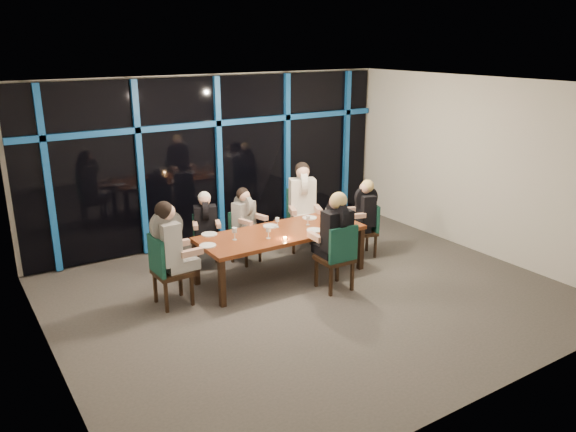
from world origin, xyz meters
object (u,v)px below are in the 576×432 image
Objects in this scene: diner_end_right at (364,207)px; diner_near_mid at (336,226)px; diner_far_right at (303,194)px; wine_bottle at (342,212)px; dining_table at (281,235)px; diner_end_left at (170,238)px; chair_far_right at (302,216)px; chair_end_left at (166,267)px; chair_near_mid at (338,255)px; chair_far_left at (206,238)px; water_pitcher at (327,217)px; chair_far_mid at (243,233)px; chair_end_right at (367,227)px; diner_far_mid at (245,214)px; diner_far_left at (205,219)px.

diner_end_right is 0.89× the size of diner_near_mid.
wine_bottle is (0.18, -0.88, -0.13)m from diner_far_right.
dining_table is 2.59× the size of diner_end_left.
chair_far_right is 1.20× the size of diner_end_right.
chair_end_left reaches higher than dining_table.
diner_far_right is at bearing -104.90° from chair_near_mid.
chair_far_left is 0.86× the size of diner_end_left.
diner_near_mid is 4.56× the size of water_pitcher.
chair_far_left is at bearing 148.68° from chair_far_mid.
chair_end_right reaches higher than chair_far_mid.
diner_end_right is at bearing -92.04° from diner_end_left.
dining_table is 0.83m from water_pitcher.
diner_far_right reaches higher than dining_table.
chair_end_right is at bearing -145.87° from diner_near_mid.
diner_far_right is (0.54, 1.72, 0.44)m from chair_near_mid.
diner_end_right is (3.44, 0.00, -0.11)m from diner_end_left.
dining_table is 1.74m from chair_end_right.
chair_near_mid reaches higher than chair_far_mid.
water_pitcher is at bearing -16.53° from chair_far_left.
wine_bottle is (0.72, 0.85, 0.31)m from chair_near_mid.
diner_far_mid is (0.02, -0.07, 0.35)m from chair_far_mid.
chair_end_left is 1.16× the size of diner_end_right.
chair_end_right is 0.91× the size of diner_end_left.
diner_far_left is 0.66m from diner_far_mid.
chair_near_mid is (0.61, -1.80, 0.09)m from chair_far_mid.
water_pitcher reaches higher than chair_far_mid.
diner_far_left is at bearing 151.94° from wine_bottle.
chair_far_mid is at bearing -99.20° from chair_end_right.
diner_near_mid is at bearing -133.38° from wine_bottle.
diner_far_right reaches higher than chair_near_mid.
chair_end_right is at bearing 90.00° from diner_end_right.
diner_end_right reaches higher than chair_far_right.
chair_end_right is 1.07× the size of diner_far_mid.
chair_far_left is 2.26m from wine_bottle.
chair_far_mid is 0.82× the size of chair_far_right.
diner_far_right is (0.96, 0.82, 0.33)m from dining_table.
diner_far_mid is 0.84× the size of diner_end_left.
chair_end_left reaches higher than chair_near_mid.
chair_far_right reaches higher than chair_end_right.
chair_end_left is at bearing 179.94° from dining_table.
chair_far_left is 2.73m from chair_end_right.
diner_near_mid is at bearing -90.00° from chair_near_mid.
diner_far_left reaches higher than chair_end_right.
chair_far_left is 2.41× the size of wine_bottle.
chair_far_right is at bearing -105.14° from chair_near_mid.
dining_table is 2.85× the size of chair_end_right.
chair_end_right is 0.88× the size of diner_far_right.
diner_far_right is at bearing 14.20° from diner_far_left.
chair_end_left is 1.47m from diner_far_left.
diner_far_left is 3.82× the size of water_pitcher.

